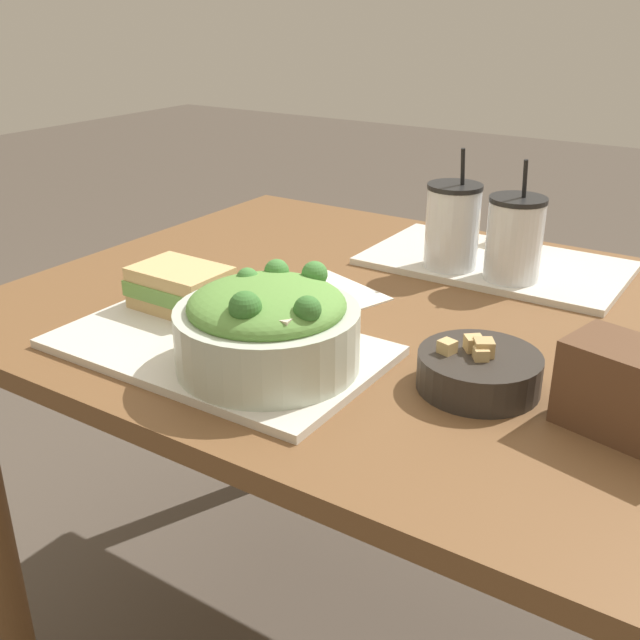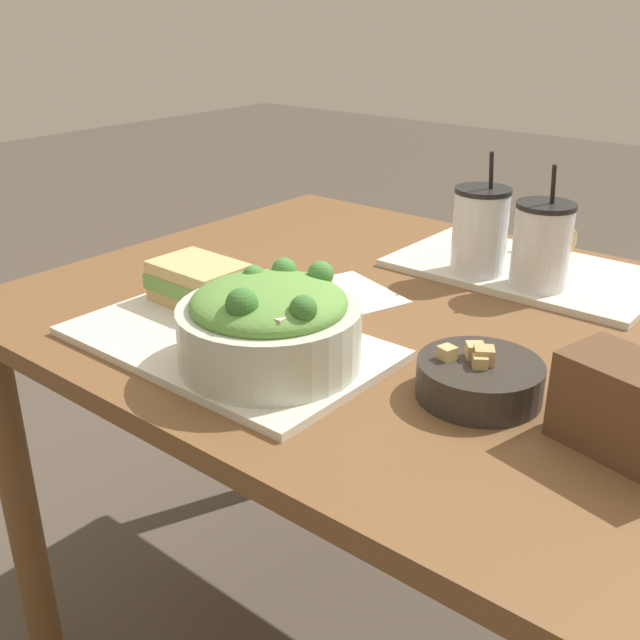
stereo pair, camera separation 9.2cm
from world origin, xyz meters
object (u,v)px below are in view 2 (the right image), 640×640
at_px(salad_bowl, 270,323).
at_px(drink_cup_dark, 480,233).
at_px(baguette_near, 285,302).
at_px(chip_bag, 636,410).
at_px(baguette_far, 550,238).
at_px(napkin_folded, 352,293).
at_px(drink_cup_red, 541,248).
at_px(soup_bowl, 479,378).
at_px(sandwich_near, 199,282).

relative_size(salad_bowl, drink_cup_dark, 1.13).
xyz_separation_m(baguette_near, chip_bag, (0.50, -0.01, 0.01)).
xyz_separation_m(baguette_far, napkin_folded, (-0.17, -0.37, -0.04)).
height_order(baguette_near, drink_cup_red, drink_cup_red).
distance_m(soup_bowl, drink_cup_dark, 0.43).
relative_size(baguette_near, drink_cup_red, 0.58).
height_order(soup_bowl, baguette_far, baguette_far).
distance_m(salad_bowl, chip_bag, 0.44).
height_order(baguette_far, drink_cup_dark, drink_cup_dark).
bearing_deg(sandwich_near, salad_bowl, -19.60).
distance_m(sandwich_near, baguette_near, 0.15).
bearing_deg(drink_cup_red, baguette_far, 108.35).
bearing_deg(baguette_near, napkin_folded, 10.10).
relative_size(salad_bowl, drink_cup_red, 1.17).
xyz_separation_m(sandwich_near, baguette_near, (0.15, 0.03, -0.00)).
relative_size(sandwich_near, drink_cup_dark, 0.70).
bearing_deg(soup_bowl, drink_cup_red, 104.22).
height_order(baguette_near, chip_bag, chip_bag).
xyz_separation_m(drink_cup_dark, drink_cup_red, (0.11, 0.00, -0.00)).
bearing_deg(baguette_far, drink_cup_red, -148.67).
bearing_deg(napkin_folded, sandwich_near, -125.48).
bearing_deg(soup_bowl, sandwich_near, -176.86).
bearing_deg(drink_cup_dark, soup_bowl, -61.10).
bearing_deg(baguette_near, soup_bowl, -82.86).
bearing_deg(baguette_near, baguette_far, -9.14).
relative_size(sandwich_near, chip_bag, 0.84).
xyz_separation_m(sandwich_near, napkin_folded, (0.14, 0.20, -0.04)).
relative_size(baguette_far, chip_bag, 0.53).
height_order(chip_bag, napkin_folded, chip_bag).
bearing_deg(drink_cup_red, soup_bowl, -75.78).
bearing_deg(drink_cup_dark, drink_cup_red, 0.00).
distance_m(baguette_near, napkin_folded, 0.18).
xyz_separation_m(baguette_near, napkin_folded, (-0.01, 0.17, -0.04)).
relative_size(sandwich_near, napkin_folded, 0.73).
bearing_deg(chip_bag, baguette_far, 134.54).
relative_size(baguette_near, baguette_far, 1.28).
distance_m(salad_bowl, drink_cup_dark, 0.48).
relative_size(drink_cup_dark, drink_cup_red, 1.03).
bearing_deg(salad_bowl, baguette_near, 124.22).
bearing_deg(napkin_folded, baguette_near, -87.83).
height_order(baguette_near, napkin_folded, baguette_near).
relative_size(salad_bowl, baguette_near, 2.02).
bearing_deg(salad_bowl, drink_cup_dark, 85.81).
bearing_deg(chip_bag, soup_bowl, -168.25).
bearing_deg(salad_bowl, chip_bag, 14.18).
relative_size(sandwich_near, baguette_near, 1.26).
bearing_deg(drink_cup_dark, baguette_near, -107.33).
xyz_separation_m(sandwich_near, baguette_far, (0.32, 0.57, -0.00)).
bearing_deg(baguette_far, drink_cup_dark, 176.45).
relative_size(sandwich_near, baguette_far, 1.61).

